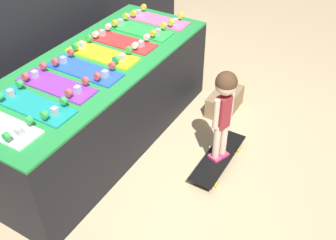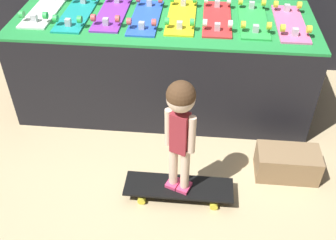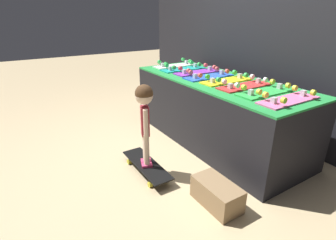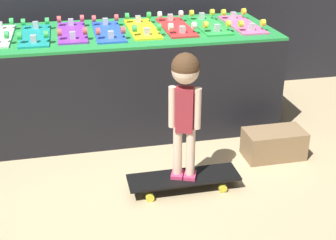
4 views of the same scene
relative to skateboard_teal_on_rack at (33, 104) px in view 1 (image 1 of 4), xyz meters
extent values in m
plane|color=tan|center=(0.67, -0.53, -0.79)|extent=(16.00, 16.00, 0.00)
cube|color=black|center=(0.67, 0.02, -0.41)|extent=(2.27, 0.89, 0.75)
cube|color=#23893D|center=(0.67, 0.02, -0.03)|extent=(2.27, 0.89, 0.02)
cube|color=#B7B7BC|center=(-0.27, -0.16, 0.02)|extent=(0.04, 0.04, 0.05)
cylinder|color=green|center=(-0.18, -0.16, 0.05)|extent=(0.03, 0.05, 0.05)
cylinder|color=green|center=(-0.35, -0.16, 0.05)|extent=(0.03, 0.05, 0.05)
cube|color=teal|center=(0.00, 0.00, -0.01)|extent=(0.21, 0.62, 0.01)
cube|color=#B7B7BC|center=(0.00, 0.20, 0.02)|extent=(0.04, 0.04, 0.05)
cylinder|color=green|center=(0.09, 0.20, 0.05)|extent=(0.03, 0.05, 0.05)
cube|color=#B7B7BC|center=(0.00, -0.20, 0.02)|extent=(0.04, 0.04, 0.05)
cylinder|color=green|center=(0.09, -0.20, 0.05)|extent=(0.03, 0.05, 0.05)
cylinder|color=green|center=(-0.09, -0.20, 0.05)|extent=(0.03, 0.05, 0.05)
cube|color=purple|center=(0.27, 0.04, -0.01)|extent=(0.21, 0.62, 0.01)
cube|color=#B7B7BC|center=(0.27, 0.24, 0.02)|extent=(0.04, 0.04, 0.05)
cylinder|color=#D84C4C|center=(0.35, 0.24, 0.05)|extent=(0.03, 0.05, 0.05)
cylinder|color=#D84C4C|center=(0.18, 0.24, 0.05)|extent=(0.03, 0.05, 0.05)
cube|color=#B7B7BC|center=(0.27, -0.17, 0.02)|extent=(0.04, 0.04, 0.05)
cylinder|color=#D84C4C|center=(0.35, -0.17, 0.05)|extent=(0.03, 0.05, 0.05)
cylinder|color=#D84C4C|center=(0.18, -0.17, 0.05)|extent=(0.03, 0.05, 0.05)
cube|color=blue|center=(0.53, 0.00, -0.01)|extent=(0.21, 0.62, 0.01)
cube|color=#B7B7BC|center=(0.53, 0.20, 0.02)|extent=(0.04, 0.04, 0.05)
cylinder|color=#D84C4C|center=(0.62, 0.20, 0.05)|extent=(0.03, 0.05, 0.05)
cylinder|color=#D84C4C|center=(0.44, 0.20, 0.05)|extent=(0.03, 0.05, 0.05)
cube|color=#B7B7BC|center=(0.53, -0.20, 0.02)|extent=(0.04, 0.04, 0.05)
cylinder|color=#D84C4C|center=(0.62, -0.20, 0.05)|extent=(0.03, 0.05, 0.05)
cylinder|color=#D84C4C|center=(0.44, -0.20, 0.05)|extent=(0.03, 0.05, 0.05)
cube|color=yellow|center=(0.80, 0.03, -0.01)|extent=(0.21, 0.62, 0.01)
cube|color=#B7B7BC|center=(0.80, 0.24, 0.02)|extent=(0.04, 0.04, 0.05)
cylinder|color=green|center=(0.89, 0.24, 0.05)|extent=(0.03, 0.05, 0.05)
cylinder|color=green|center=(0.71, 0.24, 0.05)|extent=(0.03, 0.05, 0.05)
cube|color=#B7B7BC|center=(0.80, -0.17, 0.02)|extent=(0.04, 0.04, 0.05)
cylinder|color=green|center=(0.89, -0.17, 0.05)|extent=(0.03, 0.05, 0.05)
cylinder|color=green|center=(0.71, -0.17, 0.05)|extent=(0.03, 0.05, 0.05)
cube|color=red|center=(1.07, 0.03, -0.01)|extent=(0.21, 0.62, 0.01)
cube|color=#B7B7BC|center=(1.07, 0.24, 0.02)|extent=(0.04, 0.04, 0.05)
cylinder|color=white|center=(1.15, 0.24, 0.05)|extent=(0.03, 0.05, 0.05)
cylinder|color=white|center=(0.98, 0.24, 0.05)|extent=(0.03, 0.05, 0.05)
cube|color=#B7B7BC|center=(1.07, -0.17, 0.02)|extent=(0.04, 0.04, 0.05)
cylinder|color=white|center=(1.15, -0.17, 0.05)|extent=(0.03, 0.05, 0.05)
cylinder|color=white|center=(0.98, -0.17, 0.05)|extent=(0.03, 0.05, 0.05)
cube|color=green|center=(1.33, 0.03, -0.01)|extent=(0.21, 0.62, 0.01)
cube|color=#B7B7BC|center=(1.33, 0.23, 0.02)|extent=(0.04, 0.04, 0.05)
cylinder|color=yellow|center=(1.42, 0.23, 0.05)|extent=(0.03, 0.05, 0.05)
cylinder|color=yellow|center=(1.24, 0.23, 0.05)|extent=(0.03, 0.05, 0.05)
cube|color=#B7B7BC|center=(1.33, -0.18, 0.02)|extent=(0.04, 0.04, 0.05)
cylinder|color=yellow|center=(1.42, -0.18, 0.05)|extent=(0.03, 0.05, 0.05)
cylinder|color=yellow|center=(1.24, -0.18, 0.05)|extent=(0.03, 0.05, 0.05)
cube|color=pink|center=(1.60, 0.00, -0.01)|extent=(0.21, 0.62, 0.01)
cube|color=#B7B7BC|center=(1.60, 0.21, 0.02)|extent=(0.04, 0.04, 0.05)
cylinder|color=yellow|center=(1.69, 0.21, 0.05)|extent=(0.03, 0.05, 0.05)
cylinder|color=yellow|center=(1.51, 0.21, 0.05)|extent=(0.03, 0.05, 0.05)
cube|color=#B7B7BC|center=(1.60, -0.20, 0.02)|extent=(0.04, 0.04, 0.05)
cylinder|color=yellow|center=(1.69, -0.20, 0.05)|extent=(0.03, 0.05, 0.05)
cylinder|color=yellow|center=(1.51, -0.20, 0.05)|extent=(0.03, 0.05, 0.05)
cube|color=black|center=(0.87, -1.03, -0.71)|extent=(0.71, 0.21, 0.01)
cube|color=#B7B7BC|center=(1.10, -1.03, -0.74)|extent=(0.04, 0.04, 0.05)
cylinder|color=yellow|center=(1.10, -0.95, -0.76)|extent=(0.05, 0.03, 0.05)
cylinder|color=yellow|center=(1.10, -1.12, -0.76)|extent=(0.05, 0.03, 0.05)
cube|color=#B7B7BC|center=(0.64, -1.03, -0.74)|extent=(0.04, 0.04, 0.05)
cylinder|color=yellow|center=(0.64, -0.95, -0.76)|extent=(0.05, 0.03, 0.05)
cylinder|color=yellow|center=(0.64, -1.12, -0.76)|extent=(0.05, 0.03, 0.05)
cube|color=#E03D6B|center=(0.91, -1.05, -0.69)|extent=(0.10, 0.12, 0.02)
cylinder|color=beige|center=(0.91, -1.05, -0.51)|extent=(0.06, 0.06, 0.32)
cube|color=#E03D6B|center=(0.83, -1.02, -0.69)|extent=(0.10, 0.12, 0.02)
cylinder|color=beige|center=(0.83, -1.02, -0.51)|extent=(0.06, 0.06, 0.32)
cube|color=maroon|center=(0.87, -1.03, -0.24)|extent=(0.12, 0.11, 0.28)
cylinder|color=beige|center=(0.94, -1.06, -0.22)|extent=(0.05, 0.05, 0.26)
cylinder|color=beige|center=(0.80, -1.01, -0.22)|extent=(0.05, 0.05, 0.26)
sphere|color=beige|center=(0.87, -1.03, 0.01)|extent=(0.16, 0.16, 0.16)
sphere|color=#4C331E|center=(0.87, -1.03, 0.03)|extent=(0.16, 0.16, 0.16)
cube|color=#8E704C|center=(1.60, -0.76, -0.69)|extent=(0.42, 0.23, 0.20)
camera|label=1|loc=(-1.39, -1.87, 1.55)|focal=42.00mm
camera|label=2|loc=(0.97, -2.75, 1.25)|focal=42.00mm
camera|label=3|loc=(2.88, -2.04, 0.69)|focal=28.00mm
camera|label=4|loc=(0.23, -3.48, 0.88)|focal=50.00mm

